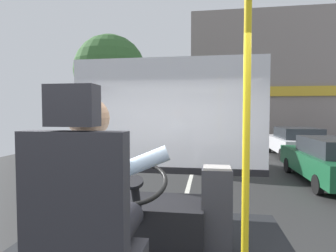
{
  "coord_description": "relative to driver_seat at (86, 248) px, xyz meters",
  "views": [
    {
      "loc": [
        0.51,
        -1.77,
        2.04
      ],
      "look_at": [
        0.02,
        1.57,
        1.88
      ],
      "focal_mm": 28.78,
      "sensor_mm": 36.0,
      "label": 1
    }
  ],
  "objects": [
    {
      "name": "shop_building",
      "position": [
        5.11,
        19.02,
        2.86
      ],
      "size": [
        11.24,
        5.7,
        8.51
      ],
      "color": "gray",
      "rests_on": "ground"
    },
    {
      "name": "ground",
      "position": [
        0.07,
        9.37,
        -1.41
      ],
      "size": [
        18.0,
        44.0,
        0.06
      ],
      "color": "#2B2B2B"
    },
    {
      "name": "bus_driver",
      "position": [
        0.0,
        0.11,
        0.21
      ],
      "size": [
        0.75,
        0.59,
        0.81
      ],
      "color": "black",
      "rests_on": "driver_seat"
    },
    {
      "name": "steering_console",
      "position": [
        0.0,
        1.28,
        -0.37
      ],
      "size": [
        1.1,
        0.98,
        0.81
      ],
      "color": "black",
      "rests_on": "bus_floor"
    },
    {
      "name": "handrail_pole",
      "position": [
        0.8,
        0.44,
        0.37
      ],
      "size": [
        0.04,
        0.04,
        1.93
      ],
      "color": "yellow",
      "rests_on": "bus_floor"
    },
    {
      "name": "parked_car_white",
      "position": [
        4.68,
        12.06,
        -0.68
      ],
      "size": [
        2.01,
        3.98,
        1.37
      ],
      "color": "silver",
      "rests_on": "ground"
    },
    {
      "name": "street_tree",
      "position": [
        -3.95,
        10.98,
        2.6
      ],
      "size": [
        3.32,
        3.32,
        5.67
      ],
      "color": "#4C3828",
      "rests_on": "ground"
    },
    {
      "name": "driver_seat",
      "position": [
        0.0,
        0.0,
        0.0
      ],
      "size": [
        0.48,
        0.48,
        1.36
      ],
      "color": "black",
      "rests_on": "bus_floor"
    },
    {
      "name": "parked_car_green",
      "position": [
        4.22,
        7.14,
        -0.71
      ],
      "size": [
        1.95,
        4.1,
        1.33
      ],
      "color": "#195633",
      "rests_on": "ground"
    },
    {
      "name": "fare_box",
      "position": [
        0.66,
        1.22,
        -0.21
      ],
      "size": [
        0.27,
        0.21,
        0.77
      ],
      "color": "#333338",
      "rests_on": "bus_floor"
    },
    {
      "name": "windshield_panel",
      "position": [
        0.07,
        2.19,
        0.45
      ],
      "size": [
        2.5,
        0.08,
        1.48
      ],
      "color": "silver"
    }
  ]
}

